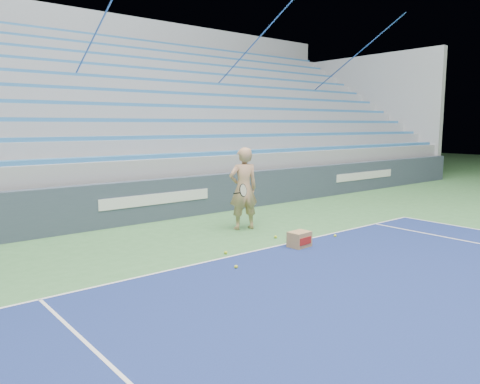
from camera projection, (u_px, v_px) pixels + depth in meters
name	position (u px, v px, depth m)	size (l,w,h in m)	color
sponsor_barrier	(155.00, 200.00, 12.34)	(30.00, 0.32, 1.10)	#364253
bleachers	(73.00, 129.00, 16.45)	(31.00, 9.15, 7.30)	#999CA1
tennis_player	(243.00, 189.00, 11.26)	(1.02, 0.95, 1.99)	tan
ball_box	(299.00, 239.00, 9.68)	(0.47, 0.37, 0.33)	#AA8252
tennis_ball_0	(236.00, 267.00, 8.25)	(0.07, 0.07, 0.07)	#C9D82C
tennis_ball_1	(276.00, 237.00, 10.46)	(0.07, 0.07, 0.07)	#C9D82C
tennis_ball_2	(226.00, 253.00, 9.17)	(0.07, 0.07, 0.07)	#C9D82C
tennis_ball_3	(335.00, 236.00, 10.56)	(0.07, 0.07, 0.07)	#C9D82C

